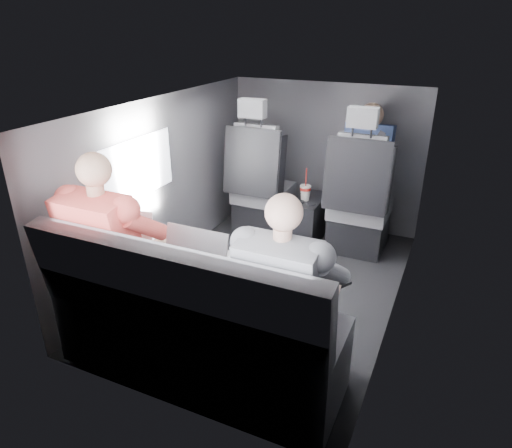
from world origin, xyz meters
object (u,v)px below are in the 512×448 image
at_px(laptop_black, 309,273).
at_px(laptop_silver, 206,257).
at_px(soda_cup, 305,192).
at_px(passenger_rear_right, 289,296).
at_px(front_seat_right, 359,208).
at_px(laptop_white, 138,235).
at_px(front_seat_left, 261,193).
at_px(rear_bench, 194,331).
at_px(passenger_front_right, 367,160).
at_px(passenger_rear_left, 120,251).
at_px(center_console, 308,219).

bearing_deg(laptop_black, laptop_silver, -172.80).
height_order(soda_cup, passenger_rear_right, passenger_rear_right).
xyz_separation_m(front_seat_right, laptop_white, (-1.03, -1.59, 0.23)).
bearing_deg(front_seat_left, rear_bench, -76.69).
distance_m(laptop_black, passenger_front_right, 1.85).
bearing_deg(laptop_silver, passenger_rear_right, -14.89).
distance_m(laptop_white, laptop_black, 1.11).
distance_m(passenger_rear_left, passenger_front_right, 2.28).
bearing_deg(front_seat_right, center_console, 174.93).
height_order(laptop_white, passenger_rear_right, passenger_rear_right).
bearing_deg(laptop_black, passenger_rear_left, -168.25).
relative_size(laptop_white, passenger_front_right, 0.47).
xyz_separation_m(laptop_white, passenger_rear_left, (0.04, -0.22, 0.00)).
distance_m(front_seat_right, passenger_front_right, 0.43).
bearing_deg(laptop_white, front_seat_left, 85.36).
bearing_deg(passenger_front_right, laptop_white, -118.67).
bearing_deg(soda_cup, front_seat_right, 1.16).
xyz_separation_m(laptop_silver, passenger_rear_left, (-0.48, -0.15, -0.00)).
relative_size(front_seat_left, rear_bench, 0.79).
xyz_separation_m(center_console, passenger_rear_right, (0.50, -1.85, 0.41)).
distance_m(rear_bench, laptop_black, 0.70).
height_order(front_seat_right, passenger_front_right, front_seat_right).
relative_size(rear_bench, passenger_rear_right, 1.35).
relative_size(rear_bench, laptop_white, 4.23).
bearing_deg(passenger_front_right, laptop_silver, -104.12).
distance_m(front_seat_right, soda_cup, 0.48).
height_order(center_console, passenger_rear_left, passenger_rear_left).
bearing_deg(rear_bench, passenger_front_right, 78.72).
distance_m(soda_cup, laptop_black, 1.68).
height_order(rear_bench, passenger_rear_left, passenger_rear_left).
distance_m(laptop_white, passenger_rear_left, 0.22).
xyz_separation_m(laptop_white, passenger_front_right, (1.01, 1.85, 0.12)).
xyz_separation_m(center_console, rear_bench, (-0.00, -1.94, 0.11)).
bearing_deg(laptop_silver, front_seat_left, 103.51).
height_order(laptop_silver, passenger_front_right, passenger_front_right).
xyz_separation_m(front_seat_left, rear_bench, (0.45, -1.90, -0.09)).
bearing_deg(laptop_silver, soda_cup, 88.97).
xyz_separation_m(rear_bench, passenger_rear_left, (-0.54, 0.09, 0.33)).
bearing_deg(laptop_silver, passenger_front_right, 75.88).
relative_size(front_seat_right, center_console, 2.64).
relative_size(rear_bench, soda_cup, 5.52).
bearing_deg(soda_cup, laptop_black, -70.69).
height_order(front_seat_right, rear_bench, front_seat_right).
relative_size(front_seat_left, laptop_white, 3.34).
bearing_deg(laptop_silver, center_console, 88.27).
distance_m(front_seat_right, passenger_rear_left, 2.07).
distance_m(front_seat_left, laptop_white, 1.61).
xyz_separation_m(center_console, passenger_rear_left, (-0.54, -1.85, 0.44)).
bearing_deg(laptop_white, laptop_black, 0.16).
xyz_separation_m(rear_bench, laptop_black, (0.53, 0.32, 0.33)).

